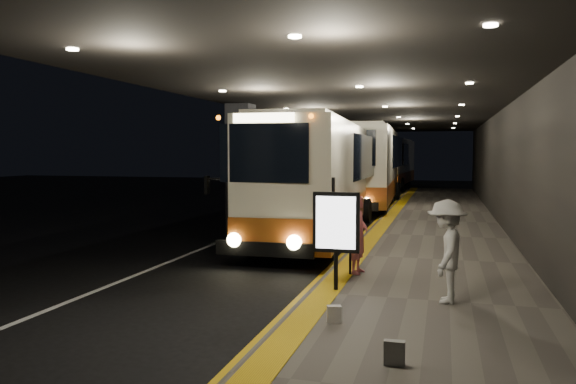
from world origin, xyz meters
The scene contains 17 objects.
ground centered at (0.00, 0.00, 0.00)m, with size 90.00×90.00×0.00m, color black.
lane_line_white centered at (-1.80, 5.00, 0.01)m, with size 0.12×50.00×0.01m, color silver.
kerb_stripe_yellow centered at (2.35, 5.00, 0.01)m, with size 0.18×50.00×0.01m, color gold.
sidewalk centered at (4.75, 5.00, 0.07)m, with size 4.50×50.00×0.15m, color #514C44.
tactile_strip centered at (2.85, 5.00, 0.16)m, with size 0.50×50.00×0.01m, color gold.
terminal_wall centered at (7.00, 5.00, 3.00)m, with size 0.10×50.00×6.00m, color black.
support_columns centered at (-1.50, 4.00, 2.20)m, with size 0.80×24.80×4.40m.
canopy centered at (2.50, 5.00, 4.60)m, with size 9.00×50.00×0.40m, color black.
coach_main centered at (0.93, 4.88, 1.79)m, with size 3.17×12.09×3.74m.
coach_second centered at (1.11, 16.04, 1.93)m, with size 3.26×12.88×4.02m.
coach_third centered at (0.91, 31.76, 1.83)m, with size 3.00×12.21×3.81m.
passenger_boarding centered at (3.18, -1.24, 1.02)m, with size 0.63×0.42×1.74m, color #D06166.
passenger_waiting_white centered at (5.05, -3.22, 1.07)m, with size 1.18×0.55×1.83m, color #B8B7B1.
bag_polka centered at (4.42, -6.49, 0.31)m, with size 0.26×0.11×0.31m, color black.
bag_plain centered at (3.36, -4.96, 0.29)m, with size 0.22×0.13×0.27m, color #BDB7B1.
info_sign centered at (3.00, -2.89, 1.44)m, with size 0.90×0.13×1.91m.
stanchion_post centered at (3.04, -1.43, 0.70)m, with size 0.05×0.05×1.11m, color black.
Camera 1 is at (4.98, -13.45, 2.81)m, focal length 35.00 mm.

